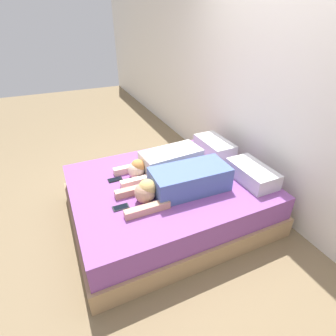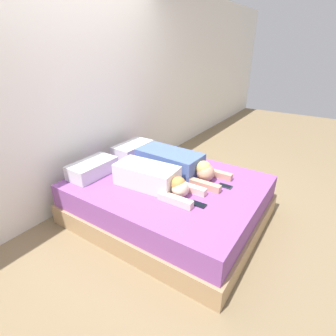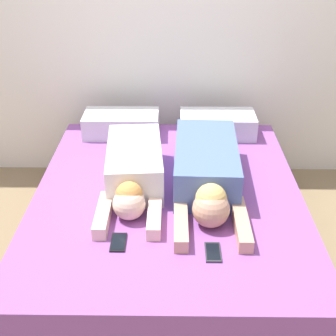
% 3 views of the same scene
% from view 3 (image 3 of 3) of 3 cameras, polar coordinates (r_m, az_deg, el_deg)
% --- Properties ---
extents(ground_plane, '(12.00, 12.00, 0.00)m').
position_cam_3_polar(ground_plane, '(2.98, -0.00, -10.39)').
color(ground_plane, '#7F6B4C').
extents(wall_back, '(12.00, 0.06, 2.60)m').
position_cam_3_polar(wall_back, '(3.49, 0.25, 19.25)').
color(wall_back, white).
rests_on(wall_back, ground_plane).
extents(bed, '(1.59, 1.97, 0.46)m').
position_cam_3_polar(bed, '(2.84, -0.00, -6.83)').
color(bed, tan).
rests_on(bed, ground_plane).
extents(pillow_head_left, '(0.53, 0.29, 0.16)m').
position_cam_3_polar(pillow_head_left, '(3.38, -5.69, 5.37)').
color(pillow_head_left, silver).
rests_on(pillow_head_left, bed).
extents(pillow_head_right, '(0.53, 0.29, 0.16)m').
position_cam_3_polar(pillow_head_right, '(3.38, 6.04, 5.31)').
color(pillow_head_right, silver).
rests_on(pillow_head_right, bed).
extents(person_left, '(0.36, 0.94, 0.22)m').
position_cam_3_polar(person_left, '(2.70, -4.22, -0.37)').
color(person_left, silver).
rests_on(person_left, bed).
extents(person_right, '(0.39, 1.07, 0.23)m').
position_cam_3_polar(person_right, '(2.69, 4.75, -0.37)').
color(person_right, '#4C66A5').
rests_on(person_right, bed).
extents(cell_phone_left, '(0.07, 0.14, 0.01)m').
position_cam_3_polar(cell_phone_left, '(2.32, -6.06, -8.99)').
color(cell_phone_left, black).
rests_on(cell_phone_left, bed).
extents(cell_phone_right, '(0.07, 0.14, 0.01)m').
position_cam_3_polar(cell_phone_right, '(2.25, 5.50, -10.18)').
color(cell_phone_right, '#2D2D33').
rests_on(cell_phone_right, bed).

